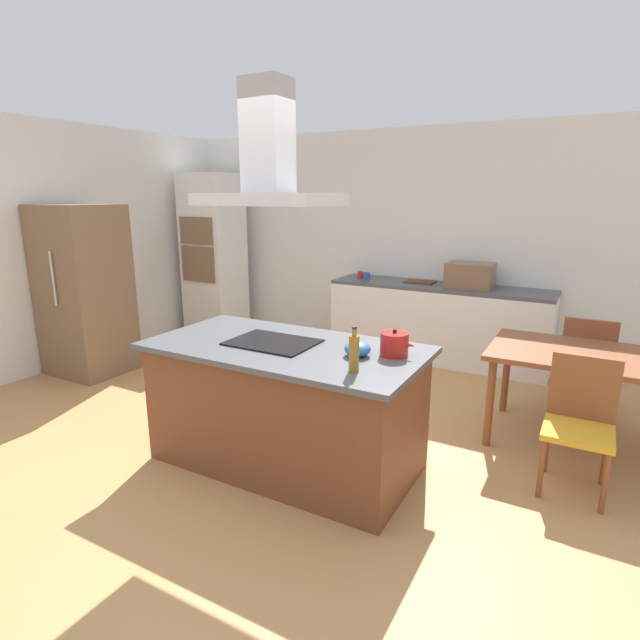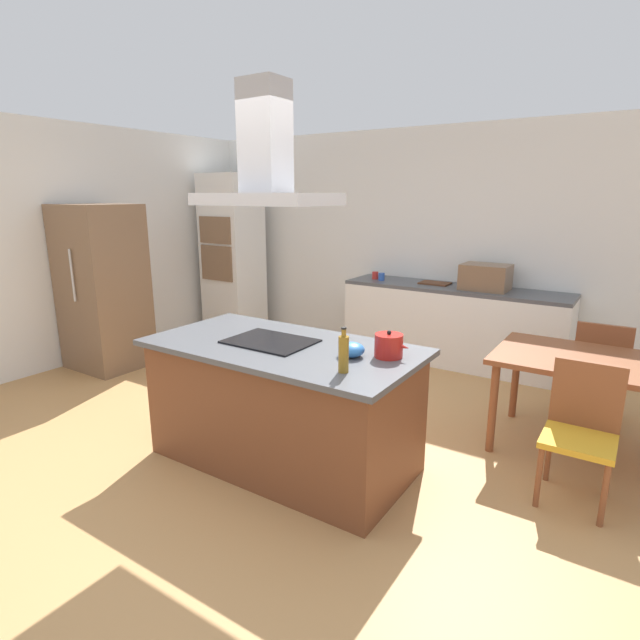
# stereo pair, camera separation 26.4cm
# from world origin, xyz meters

# --- Properties ---
(ground) EXTENTS (16.00, 16.00, 0.00)m
(ground) POSITION_xyz_m (0.00, 1.50, 0.00)
(ground) COLOR tan
(wall_back) EXTENTS (7.20, 0.10, 2.70)m
(wall_back) POSITION_xyz_m (0.00, 3.25, 1.35)
(wall_back) COLOR white
(wall_back) RESTS_ON ground
(wall_left) EXTENTS (0.10, 8.80, 2.70)m
(wall_left) POSITION_xyz_m (-3.45, 1.00, 1.35)
(wall_left) COLOR white
(wall_left) RESTS_ON ground
(kitchen_island) EXTENTS (1.94, 1.00, 0.90)m
(kitchen_island) POSITION_xyz_m (0.00, 0.00, 0.45)
(kitchen_island) COLOR brown
(kitchen_island) RESTS_ON ground
(cooktop) EXTENTS (0.60, 0.44, 0.01)m
(cooktop) POSITION_xyz_m (-0.10, 0.00, 0.91)
(cooktop) COLOR black
(cooktop) RESTS_ON kitchen_island
(tea_kettle) EXTENTS (0.24, 0.18, 0.18)m
(tea_kettle) POSITION_xyz_m (0.75, 0.16, 0.98)
(tea_kettle) COLOR #B21E19
(tea_kettle) RESTS_ON kitchen_island
(olive_oil_bottle) EXTENTS (0.06, 0.06, 0.27)m
(olive_oil_bottle) POSITION_xyz_m (0.65, -0.25, 1.02)
(olive_oil_bottle) COLOR olive
(olive_oil_bottle) RESTS_ON kitchen_island
(mixing_bowl) EXTENTS (0.17, 0.17, 0.09)m
(mixing_bowl) POSITION_xyz_m (0.54, 0.03, 0.95)
(mixing_bowl) COLOR #2D6BB7
(mixing_bowl) RESTS_ON kitchen_island
(back_counter) EXTENTS (2.52, 0.62, 0.90)m
(back_counter) POSITION_xyz_m (0.27, 2.88, 0.45)
(back_counter) COLOR white
(back_counter) RESTS_ON ground
(countertop_microwave) EXTENTS (0.50, 0.38, 0.28)m
(countertop_microwave) POSITION_xyz_m (0.61, 2.88, 1.04)
(countertop_microwave) COLOR brown
(countertop_microwave) RESTS_ON back_counter
(coffee_mug_red) EXTENTS (0.08, 0.08, 0.09)m
(coffee_mug_red) POSITION_xyz_m (-0.73, 2.86, 0.95)
(coffee_mug_red) COLOR red
(coffee_mug_red) RESTS_ON back_counter
(coffee_mug_blue) EXTENTS (0.08, 0.08, 0.09)m
(coffee_mug_blue) POSITION_xyz_m (-0.62, 2.81, 0.95)
(coffee_mug_blue) COLOR #2D56B2
(coffee_mug_blue) RESTS_ON back_counter
(cutting_board) EXTENTS (0.34, 0.24, 0.02)m
(cutting_board) POSITION_xyz_m (0.02, 2.93, 0.91)
(cutting_board) COLOR #59331E
(cutting_board) RESTS_ON back_counter
(wall_oven_stack) EXTENTS (0.70, 0.66, 2.20)m
(wall_oven_stack) POSITION_xyz_m (-2.90, 2.65, 1.10)
(wall_oven_stack) COLOR white
(wall_oven_stack) RESTS_ON ground
(refrigerator) EXTENTS (0.80, 0.73, 1.82)m
(refrigerator) POSITION_xyz_m (-2.98, 0.62, 0.91)
(refrigerator) COLOR brown
(refrigerator) RESTS_ON ground
(dining_table) EXTENTS (1.40, 0.90, 0.75)m
(dining_table) POSITION_xyz_m (1.86, 1.35, 0.67)
(dining_table) COLOR brown
(dining_table) RESTS_ON ground
(chair_facing_island) EXTENTS (0.42, 0.42, 0.89)m
(chair_facing_island) POSITION_xyz_m (1.86, 0.69, 0.51)
(chair_facing_island) COLOR gold
(chair_facing_island) RESTS_ON ground
(chair_facing_back_wall) EXTENTS (0.42, 0.42, 0.89)m
(chair_facing_back_wall) POSITION_xyz_m (1.86, 2.02, 0.51)
(chair_facing_back_wall) COLOR gold
(chair_facing_back_wall) RESTS_ON ground
(range_hood) EXTENTS (0.90, 0.55, 0.78)m
(range_hood) POSITION_xyz_m (-0.10, 0.00, 2.10)
(range_hood) COLOR #ADADB2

